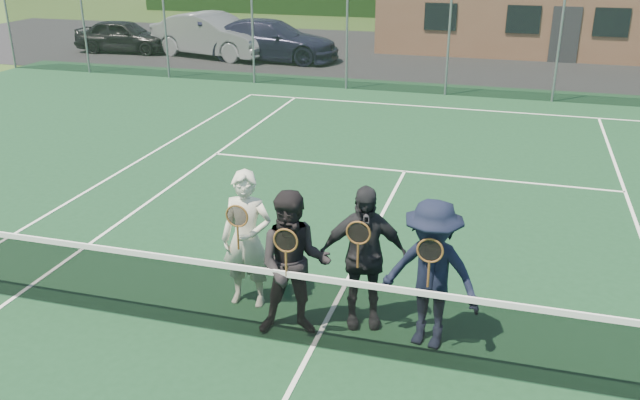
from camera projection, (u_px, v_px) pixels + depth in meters
The scene contains 14 objects.
ground at pixel (464, 58), 25.72m from camera, with size 220.00×220.00×0.00m, color #2F4B1B.
court_surface at pixel (313, 348), 7.88m from camera, with size 30.00×30.00×0.02m, color #14381E.
tarmac_carpark at pixel (362, 53), 26.75m from camera, with size 40.00×12.00×0.01m, color black.
hedge_row at pixel (485, 10), 36.21m from camera, with size 40.00×1.20×1.10m, color black.
car_a at pixel (124, 36), 26.69m from camera, with size 1.52×3.77×1.28m, color black.
car_b at pixel (213, 35), 25.67m from camera, with size 1.72×4.93×1.62m, color gray.
car_c at pixel (271, 40), 25.01m from camera, with size 2.07×5.09×1.48m, color #1A1A34.
court_markings at pixel (313, 347), 7.88m from camera, with size 11.03×23.83×0.01m.
tennis_net at pixel (313, 308), 7.69m from camera, with size 11.68×0.08×1.10m.
perimeter_fence at pixel (449, 43), 19.35m from camera, with size 30.07×0.07×3.02m.
player_a at pixel (247, 239), 8.50m from camera, with size 0.68×0.51×1.80m.
player_b at pixel (294, 264), 7.86m from camera, with size 1.03×0.89×1.80m.
player_c at pixel (363, 257), 8.05m from camera, with size 1.14×0.73×1.80m.
player_d at pixel (431, 275), 7.63m from camera, with size 1.27×0.89×1.80m.
Camera 1 is at (1.94, -6.39, 4.54)m, focal length 38.00 mm.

